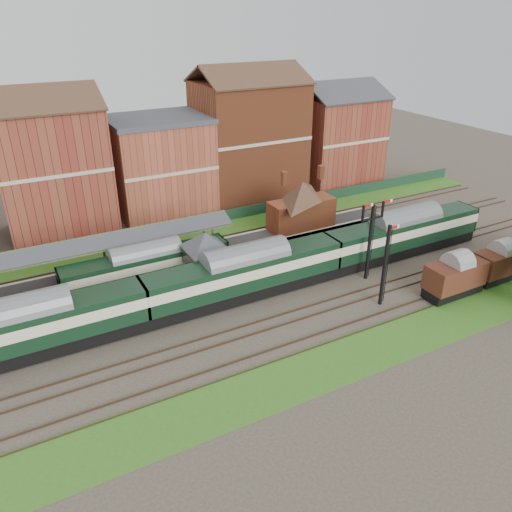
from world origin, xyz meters
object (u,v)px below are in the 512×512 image
semaphore_bracket (370,237)px  platform_railcar (147,266)px  signal_box (206,260)px  dmu_train (246,273)px  goods_van_a (455,276)px

semaphore_bracket → platform_railcar: semaphore_bracket is taller
signal_box → semaphore_bracket: semaphore_bracket is taller
semaphore_bracket → platform_railcar: 22.03m
signal_box → dmu_train: 4.19m
goods_van_a → semaphore_bracket: bearing=128.1°
platform_railcar → goods_van_a: bearing=-31.8°
semaphore_bracket → signal_box: bearing=159.1°
platform_railcar → dmu_train: bearing=-40.9°
semaphore_bracket → goods_van_a: 8.65m
semaphore_bracket → dmu_train: (-12.46, 2.50, -2.02)m
signal_box → semaphore_bracket: 16.16m
signal_box → dmu_train: signal_box is taller
dmu_train → goods_van_a: size_ratio=9.86×
signal_box → goods_van_a: 23.59m
platform_railcar → goods_van_a: size_ratio=2.77×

